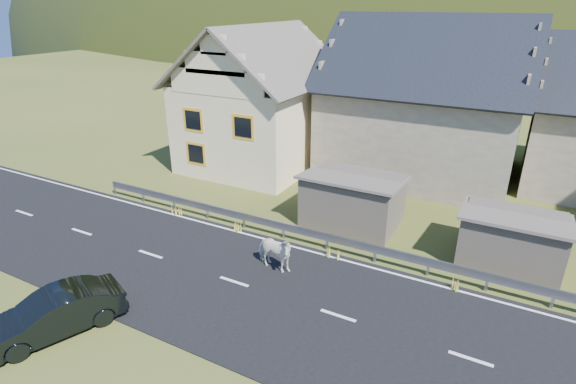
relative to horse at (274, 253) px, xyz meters
The scene contains 12 objects.
ground 3.51m from the horse, 23.78° to the right, with size 160.00×160.00×0.00m, color #384215.
road 3.50m from the horse, 23.78° to the right, with size 60.00×7.00×0.04m, color black.
lane_markings 3.50m from the horse, 23.78° to the right, with size 60.00×6.60×0.01m, color silver.
guardrail 3.89m from the horse, 36.33° to the left, with size 28.10×0.09×0.75m.
shed_left 5.25m from the horse, 77.55° to the left, with size 4.30×3.30×2.40m, color brown.
shed_right 8.92m from the horse, 31.20° to the left, with size 3.80×2.90×2.20m, color brown.
house_cream 13.15m from the horse, 122.92° to the left, with size 7.80×9.80×8.30m.
house_stone_a 14.32m from the horse, 81.11° to the left, with size 10.80×9.80×8.90m.
mountain 180.01m from the horse, 87.39° to the left, with size 440.00×280.00×260.00m, color #283510.
conifer_patch 120.48m from the horse, 115.53° to the left, with size 76.00×50.00×28.00m, color black.
horse is the anchor object (origin of this frame).
car 7.34m from the horse, 124.25° to the right, with size 1.40×4.02×1.32m, color black.
Camera 1 is at (4.06, -11.01, 9.28)m, focal length 28.00 mm.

